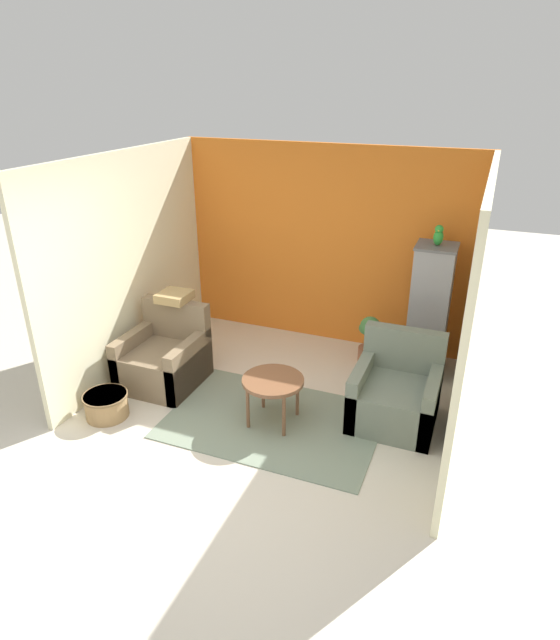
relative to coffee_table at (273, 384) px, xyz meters
The scene contains 13 objects.
ground_plane 1.08m from the coffee_table, 98.83° to the right, with size 20.00×20.00×0.00m, color beige.
wall_back_accent 2.28m from the coffee_table, 94.03° to the left, with size 3.83×0.06×2.54m.
wall_left 2.26m from the coffee_table, 164.42° to the left, with size 0.06×3.06×2.54m.
wall_right 2.00m from the coffee_table, 18.10° to the left, with size 0.06×3.06×2.54m.
area_rug 0.45m from the coffee_table, 90.00° to the right, with size 2.16×1.45×0.01m.
coffee_table is the anchor object (origin of this frame).
armchair_left 1.50m from the coffee_table, 169.06° to the left, with size 0.83×0.85×0.90m.
armchair_right 1.26m from the coffee_table, 23.69° to the left, with size 0.83×0.85×0.90m.
birdcage 2.13m from the coffee_table, 52.85° to the left, with size 0.50×0.50×1.56m.
parrot 2.43m from the coffee_table, 52.88° to the left, with size 0.11×0.19×0.23m.
potted_plant 1.71m from the coffee_table, 68.83° to the left, with size 0.27×0.25×0.62m.
wicker_basket 1.77m from the coffee_table, 161.77° to the right, with size 0.46×0.46×0.26m.
throw_pillow 1.66m from the coffee_table, 157.83° to the left, with size 0.34×0.34×0.10m.
Camera 1 is at (1.91, -3.28, 3.23)m, focal length 30.00 mm.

